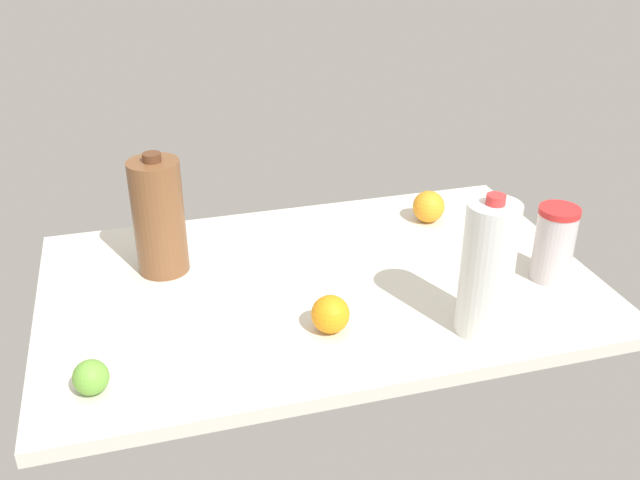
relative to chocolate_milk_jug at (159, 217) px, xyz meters
The scene contains 7 objects.
countertop 38.45cm from the chocolate_milk_jug, 156.57° to the left, with size 120.00×76.00×3.00cm, color silver.
chocolate_milk_jug is the anchor object (origin of this frame).
tumbler_cup 86.19cm from the chocolate_milk_jug, 161.84° to the left, with size 8.80×8.80×17.08cm.
milk_jug 70.81cm from the chocolate_milk_jug, 144.81° to the left, with size 10.13×10.13×29.02cm.
lime_by_jug 43.84cm from the chocolate_milk_jug, 68.63° to the left, with size 6.26×6.26×6.26cm, color #69A83A.
orange_loose 68.22cm from the chocolate_milk_jug, behind, with size 8.14×8.14×8.14cm, color orange.
orange_beside_bowl 45.30cm from the chocolate_milk_jug, 131.53° to the left, with size 7.60×7.60×7.60cm, color orange.
Camera 1 is at (36.43, 129.94, 84.15)cm, focal length 40.00 mm.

